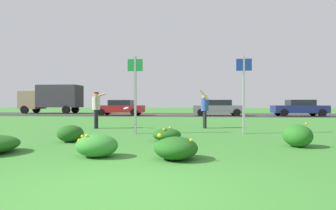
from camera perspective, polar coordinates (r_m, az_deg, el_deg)
ground_plane at (r=15.17m, az=2.29°, el=-3.90°), size 120.00×120.00×0.00m
highway_strip at (r=26.95m, az=3.93°, el=-2.07°), size 120.00×9.19×0.01m
highway_center_stripe at (r=26.95m, az=3.93°, el=-2.06°), size 120.00×0.16×0.00m
daylily_clump_near_camera at (r=8.26m, az=-20.03°, el=-5.70°), size 0.75×0.71×0.49m
daylily_clump_front_left at (r=7.98m, az=-0.28°, el=-6.30°), size 0.85×0.79×0.42m
daylily_clump_front_right at (r=7.64m, az=25.83°, el=-5.87°), size 0.71×0.77×0.63m
daylily_clump_mid_right at (r=5.80m, az=-14.92°, el=-8.32°), size 0.88×0.71×0.49m
daylily_clump_front_center at (r=5.37m, az=1.68°, el=-9.14°), size 0.87×0.88×0.51m
sign_post_near_path at (r=9.94m, az=-6.97°, el=3.86°), size 0.56×0.10×2.87m
sign_post_by_roadside at (r=10.28m, az=15.82°, el=3.80°), size 0.56×0.10×2.89m
person_thrower_red_cap_gray_shirt at (r=12.41m, az=-15.00°, el=-0.25°), size 0.56×0.53×1.62m
person_catcher_blue_shirt at (r=12.21m, az=7.80°, el=-0.59°), size 0.42×0.52×1.72m
frisbee_pale_blue at (r=12.05m, az=-8.92°, el=-0.67°), size 0.24×0.23×0.14m
car_navy_leftmost at (r=26.46m, az=26.13°, el=-0.54°), size 4.50×2.00×1.45m
car_gray_center_left at (r=24.93m, az=10.62°, el=-0.57°), size 4.50×2.00×1.45m
car_red_center_right at (r=25.87m, az=-10.09°, el=-0.54°), size 4.50×2.00×1.45m
box_truck_tan at (r=33.27m, az=-23.35°, el=1.46°), size 6.70×2.46×3.20m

